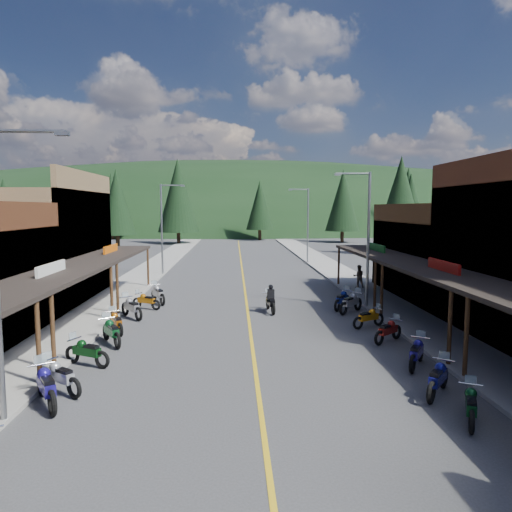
{
  "coord_description": "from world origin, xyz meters",
  "views": [
    {
      "loc": [
        -0.75,
        -18.3,
        5.92
      ],
      "look_at": [
        0.58,
        9.43,
        3.0
      ],
      "focal_mm": 32.0,
      "sensor_mm": 36.0,
      "label": 1
    }
  ],
  "objects": [
    {
      "name": "pine_8",
      "position": [
        -22.0,
        40.0,
        5.98
      ],
      "size": [
        4.48,
        4.48,
        10.0
      ],
      "color": "black",
      "rests_on": "ground"
    },
    {
      "name": "pine_11",
      "position": [
        20.0,
        38.0,
        7.19
      ],
      "size": [
        5.82,
        5.82,
        12.4
      ],
      "color": "black",
      "rests_on": "ground"
    },
    {
      "name": "bike_east_5",
      "position": [
        5.76,
        -6.52,
        0.55
      ],
      "size": [
        1.41,
        2.01,
        1.1
      ],
      "primitive_type": null,
      "rotation": [
        0.0,
        0.0,
        -0.45
      ],
      "color": "#0B3A19",
      "rests_on": "ground"
    },
    {
      "name": "ground",
      "position": [
        0.0,
        0.0,
        0.0
      ],
      "size": [
        220.0,
        220.0,
        0.0
      ],
      "primitive_type": "plane",
      "color": "#38383A",
      "rests_on": "ground"
    },
    {
      "name": "pine_1",
      "position": [
        -24.0,
        70.0,
        7.24
      ],
      "size": [
        5.88,
        5.88,
        12.5
      ],
      "color": "black",
      "rests_on": "ground"
    },
    {
      "name": "pine_10",
      "position": [
        -18.0,
        50.0,
        6.78
      ],
      "size": [
        5.38,
        5.38,
        11.6
      ],
      "color": "black",
      "rests_on": "ground"
    },
    {
      "name": "centerline",
      "position": [
        0.0,
        20.0,
        0.01
      ],
      "size": [
        0.15,
        90.0,
        0.01
      ],
      "primitive_type": "cube",
      "color": "gold",
      "rests_on": "ground"
    },
    {
      "name": "pedestrian_east_b",
      "position": [
        8.29,
        14.13,
        0.98
      ],
      "size": [
        0.83,
        0.51,
        1.66
      ],
      "primitive_type": "imported",
      "rotation": [
        0.0,
        0.0,
        3.09
      ],
      "color": "brown",
      "rests_on": "sidewalk_east"
    },
    {
      "name": "streetlight_3",
      "position": [
        6.95,
        30.0,
        4.46
      ],
      "size": [
        2.16,
        0.18,
        8.0
      ],
      "color": "gray",
      "rests_on": "ground"
    },
    {
      "name": "streetlight_1",
      "position": [
        -6.95,
        22.0,
        4.46
      ],
      "size": [
        2.16,
        0.18,
        8.0
      ],
      "color": "gray",
      "rests_on": "ground"
    },
    {
      "name": "bike_west_12",
      "position": [
        -5.51,
        9.92,
        0.66
      ],
      "size": [
        1.75,
        2.4,
        1.32
      ],
      "primitive_type": null,
      "rotation": [
        0.0,
        0.0,
        0.48
      ],
      "color": "gray",
      "rests_on": "ground"
    },
    {
      "name": "bike_west_5",
      "position": [
        -6.4,
        -4.87,
        0.67
      ],
      "size": [
        1.91,
        2.4,
        1.34
      ],
      "primitive_type": null,
      "rotation": [
        0.0,
        0.0,
        0.56
      ],
      "color": "navy",
      "rests_on": "ground"
    },
    {
      "name": "bike_east_7",
      "position": [
        6.02,
        -2.11,
        0.61
      ],
      "size": [
        1.75,
        2.16,
        1.21
      ],
      "primitive_type": null,
      "rotation": [
        0.0,
        0.0,
        -0.58
      ],
      "color": "navy",
      "rests_on": "ground"
    },
    {
      "name": "bike_west_7",
      "position": [
        -6.31,
        -1.37,
        0.59
      ],
      "size": [
        2.16,
        1.57,
        1.19
      ],
      "primitive_type": null,
      "rotation": [
        0.0,
        0.0,
        1.09
      ],
      "color": "#0B3812",
      "rests_on": "ground"
    },
    {
      "name": "ridge_hill",
      "position": [
        0.0,
        135.0,
        0.0
      ],
      "size": [
        310.0,
        140.0,
        60.0
      ],
      "primitive_type": "ellipsoid",
      "color": "black",
      "rests_on": "ground"
    },
    {
      "name": "pine_0",
      "position": [
        -40.0,
        62.0,
        6.48
      ],
      "size": [
        5.04,
        5.04,
        11.0
      ],
      "color": "black",
      "rests_on": "ground"
    },
    {
      "name": "streetlight_2",
      "position": [
        6.95,
        8.0,
        4.46
      ],
      "size": [
        2.16,
        0.18,
        8.0
      ],
      "color": "gray",
      "rests_on": "ground"
    },
    {
      "name": "pine_3",
      "position": [
        4.0,
        66.0,
        6.48
      ],
      "size": [
        5.04,
        5.04,
        11.0
      ],
      "color": "black",
      "rests_on": "ground"
    },
    {
      "name": "pine_7",
      "position": [
        -32.0,
        76.0,
        7.24
      ],
      "size": [
        5.88,
        5.88,
        12.5
      ],
      "color": "black",
      "rests_on": "ground"
    },
    {
      "name": "bike_west_11",
      "position": [
        -5.93,
        8.31,
        0.55
      ],
      "size": [
        2.01,
        1.47,
        1.1
      ],
      "primitive_type": null,
      "rotation": [
        0.0,
        0.0,
        1.09
      ],
      "color": "#AC620C",
      "rests_on": "ground"
    },
    {
      "name": "pine_4",
      "position": [
        18.0,
        60.0,
        7.24
      ],
      "size": [
        5.88,
        5.88,
        12.5
      ],
      "color": "black",
      "rests_on": "ground"
    },
    {
      "name": "bike_east_9",
      "position": [
        5.9,
        3.57,
        0.56
      ],
      "size": [
        2.03,
        1.47,
        1.11
      ],
      "primitive_type": null,
      "rotation": [
        0.0,
        0.0,
        -1.09
      ],
      "color": "orange",
      "rests_on": "ground"
    },
    {
      "name": "sidewalk_east",
      "position": [
        8.7,
        20.0,
        0.07
      ],
      "size": [
        3.4,
        94.0,
        0.15
      ],
      "primitive_type": "cube",
      "color": "gray",
      "rests_on": "ground"
    },
    {
      "name": "shop_east_3",
      "position": [
        13.75,
        11.3,
        2.53
      ],
      "size": [
        10.9,
        10.2,
        6.2
      ],
      "color": "#4C2D16",
      "rests_on": "ground"
    },
    {
      "name": "bike_east_6",
      "position": [
        5.66,
        -4.69,
        0.61
      ],
      "size": [
        1.89,
        2.12,
        1.22
      ],
      "primitive_type": null,
      "rotation": [
        0.0,
        0.0,
        -0.67
      ],
      "color": "navy",
      "rests_on": "ground"
    },
    {
      "name": "bike_east_10",
      "position": [
        5.84,
        6.79,
        0.65
      ],
      "size": [
        2.15,
        2.18,
        1.31
      ],
      "primitive_type": null,
      "rotation": [
        0.0,
        0.0,
        -0.77
      ],
      "color": "gray",
      "rests_on": "ground"
    },
    {
      "name": "pine_5",
      "position": [
        34.0,
        72.0,
        7.99
      ],
      "size": [
        6.72,
        6.72,
        14.0
      ],
      "color": "black",
      "rests_on": "ground"
    },
    {
      "name": "rider_on_bike",
      "position": [
        1.3,
        7.18,
        0.66
      ],
      "size": [
        0.97,
        2.24,
        1.65
      ],
      "rotation": [
        0.0,
        0.0,
        0.12
      ],
      "color": "black",
      "rests_on": "ground"
    },
    {
      "name": "shop_west_3",
      "position": [
        -13.78,
        11.3,
        3.52
      ],
      "size": [
        10.9,
        10.2,
        8.2
      ],
      "color": "brown",
      "rests_on": "ground"
    },
    {
      "name": "bike_west_10",
      "position": [
        -6.3,
        6.09,
        0.65
      ],
      "size": [
        2.01,
        2.28,
        1.31
      ],
      "primitive_type": null,
      "rotation": [
        0.0,
        0.0,
        0.66
      ],
      "color": "gray",
      "rests_on": "ground"
    },
    {
      "name": "pine_9",
      "position": [
        24.0,
        45.0,
        6.38
      ],
      "size": [
        4.93,
        4.93,
        10.8
      ],
      "color": "black",
      "rests_on": "ground"
    },
    {
      "name": "pine_6",
      "position": [
        46.0,
        64.0,
        6.48
      ],
      "size": [
        5.04,
        5.04,
        11.0
      ],
      "color": "black",
      "rests_on": "ground"
    },
    {
      "name": "bike_east_8",
      "position": [
        6.04,
        1.09,
        0.57
      ],
      "size": [
        1.97,
        1.79,
        1.14
      ],
      "primitive_type": null,
      "rotation": [
        0.0,
        0.0,
        -0.88
      ],
      "color": "maroon",
      "rests_on": "ground"
    },
    {
      "name": "bike_west_8",
      "position": [
        -6.11,
        1.32,
        0.64
      ],
      "size": [
        1.8,
        2.28,
        1.27
      ],
      "primitive_type": null,
      "rotation": [
        0.0,
        0.0,
        0.55
      ],
      "color": "#0E471F",
      "rests_on": "ground"
    },
    {
      "name": "pine_2",
      "position": [
        -10.0,
        58.0,
        7.99
      ],
      "size": [
        6.72,
        6.72,
        14.0
      ],
      "color": "black",
      "rests_on": "ground"
    },
    {
      "name": "bike_west_6",
      "position": [
        -6.35,
        -3.94,
        0.61
      ],
      "size": [
        2.11,
        1.86,
        1.21
      ],
      "primitive_type": null,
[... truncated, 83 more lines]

